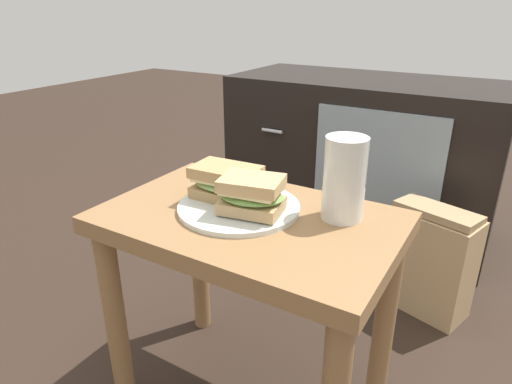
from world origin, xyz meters
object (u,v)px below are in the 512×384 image
(paper_bag, at_px, (430,260))
(tv_cabinet, at_px, (362,156))
(plate, at_px, (239,207))
(sandwich_front, at_px, (226,183))
(sandwich_back, at_px, (252,195))
(beer_glass, at_px, (344,180))

(paper_bag, bearing_deg, tv_cabinet, 130.51)
(plate, distance_m, sandwich_front, 0.06)
(plate, relative_size, paper_bag, 0.73)
(sandwich_front, relative_size, paper_bag, 0.44)
(sandwich_front, height_order, paper_bag, sandwich_front)
(tv_cabinet, relative_size, sandwich_front, 6.77)
(tv_cabinet, xyz_separation_m, paper_bag, (0.35, -0.41, -0.13))
(sandwich_front, xyz_separation_m, sandwich_back, (0.08, -0.03, 0.00))
(plate, xyz_separation_m, beer_glass, (0.18, 0.07, 0.07))
(tv_cabinet, distance_m, beer_glass, 0.93)
(sandwich_front, bearing_deg, beer_glass, 13.41)
(sandwich_front, bearing_deg, tv_cabinet, 91.02)
(sandwich_front, relative_size, sandwich_back, 1.06)
(beer_glass, height_order, paper_bag, beer_glass)
(tv_cabinet, xyz_separation_m, beer_glass, (0.24, -0.87, 0.24))
(tv_cabinet, bearing_deg, sandwich_back, -84.33)
(plate, bearing_deg, sandwich_front, 157.84)
(sandwich_back, height_order, paper_bag, sandwich_back)
(beer_glass, bearing_deg, sandwich_back, -149.50)
(tv_cabinet, relative_size, paper_bag, 2.97)
(paper_bag, bearing_deg, beer_glass, -103.50)
(plate, distance_m, beer_glass, 0.21)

